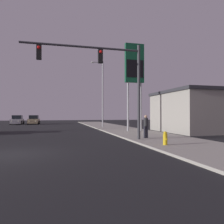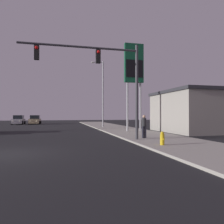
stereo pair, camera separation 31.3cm
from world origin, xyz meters
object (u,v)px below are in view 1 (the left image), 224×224
(car_silver, at_px, (17,120))
(gas_station_sign, at_px, (134,68))
(fire_hydrant, at_px, (165,138))
(traffic_light_mast, at_px, (107,71))
(pedestrian_on_sidewalk, at_px, (146,125))
(street_lamp, at_px, (102,90))
(car_tan, at_px, (34,120))

(car_silver, distance_m, gas_station_sign, 27.45)
(car_silver, xyz_separation_m, fire_hydrant, (12.96, -32.38, -0.27))
(car_silver, relative_size, gas_station_sign, 0.48)
(traffic_light_mast, relative_size, pedestrian_on_sidewalk, 4.69)
(gas_station_sign, bearing_deg, street_lamp, 102.21)
(street_lamp, bearing_deg, car_tan, 125.55)
(traffic_light_mast, height_order, street_lamp, street_lamp)
(traffic_light_mast, relative_size, fire_hydrant, 10.30)
(car_silver, bearing_deg, traffic_light_mast, 109.35)
(street_lamp, relative_size, fire_hydrant, 11.84)
(gas_station_sign, height_order, fire_hydrant, gas_station_sign)
(car_silver, height_order, traffic_light_mast, traffic_light_mast)
(car_tan, distance_m, car_silver, 2.91)
(pedestrian_on_sidewalk, bearing_deg, fire_hydrant, -95.90)
(gas_station_sign, height_order, pedestrian_on_sidewalk, gas_station_sign)
(traffic_light_mast, distance_m, street_lamp, 15.45)
(gas_station_sign, xyz_separation_m, fire_hydrant, (-1.86, -10.03, -6.13))
(traffic_light_mast, distance_m, gas_station_sign, 8.59)
(street_lamp, relative_size, gas_station_sign, 1.00)
(car_tan, xyz_separation_m, car_silver, (-2.91, 0.02, 0.00))
(gas_station_sign, bearing_deg, pedestrian_on_sidewalk, -103.08)
(street_lamp, bearing_deg, car_silver, 132.58)
(car_silver, distance_m, street_lamp, 19.79)
(fire_hydrant, bearing_deg, car_silver, 111.81)
(traffic_light_mast, relative_size, gas_station_sign, 0.87)
(fire_hydrant, height_order, pedestrian_on_sidewalk, pedestrian_on_sidewalk)
(traffic_light_mast, relative_size, street_lamp, 0.87)
(gas_station_sign, relative_size, fire_hydrant, 11.84)
(car_tan, distance_m, gas_station_sign, 25.98)
(car_tan, xyz_separation_m, traffic_light_mast, (7.36, -29.39, 3.99))
(street_lamp, height_order, fire_hydrant, street_lamp)
(pedestrian_on_sidewalk, bearing_deg, traffic_light_mast, -168.31)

